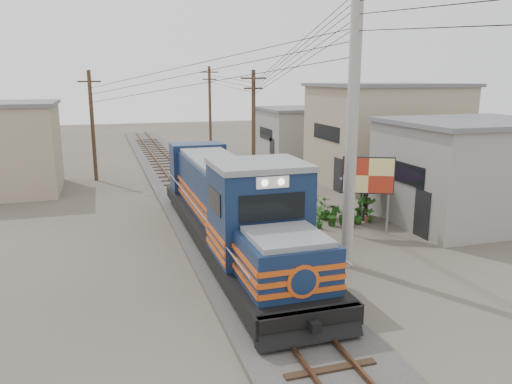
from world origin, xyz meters
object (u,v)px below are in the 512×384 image
object	(u,v)px
market_umbrella	(364,174)
vendor	(363,196)
locomotive	(230,207)
billboard	(368,178)

from	to	relation	value
market_umbrella	vendor	world-z (taller)	market_umbrella
vendor	locomotive	bearing A→B (deg)	15.04
locomotive	billboard	distance (m)	6.06
locomotive	vendor	xyz separation A→B (m)	(7.37, 2.90, -0.77)
locomotive	vendor	size ratio (longest dim) A/B	8.39
market_umbrella	vendor	distance (m)	1.49
locomotive	market_umbrella	world-z (taller)	locomotive
billboard	vendor	distance (m)	3.37
billboard	market_umbrella	bearing A→B (deg)	89.63
market_umbrella	vendor	size ratio (longest dim) A/B	1.33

